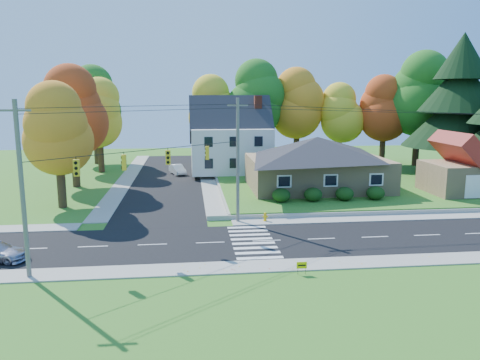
{
  "coord_description": "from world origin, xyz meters",
  "views": [
    {
      "loc": [
        -5.38,
        -31.45,
        10.22
      ],
      "look_at": [
        -1.01,
        8.0,
        2.96
      ],
      "focal_mm": 35.0,
      "sensor_mm": 36.0,
      "label": 1
    }
  ],
  "objects": [
    {
      "name": "road_cross",
      "position": [
        -8.0,
        26.0,
        0.01
      ],
      "size": [
        8.0,
        44.0,
        0.02
      ],
      "primitive_type": "cube",
      "color": "black",
      "rests_on": "ground"
    },
    {
      "name": "tree_lot_3",
      "position": [
        16.0,
        33.0,
        7.65
      ],
      "size": [
        6.16,
        6.16,
        11.47
      ],
      "color": "#3F2A19",
      "rests_on": "lawn"
    },
    {
      "name": "yard_sign",
      "position": [
        0.97,
        -6.43,
        0.54
      ],
      "size": [
        0.6,
        0.05,
        0.75
      ],
      "color": "black",
      "rests_on": "ground"
    },
    {
      "name": "hedge_row",
      "position": [
        7.5,
        9.8,
        1.14
      ],
      "size": [
        10.7,
        1.7,
        1.27
      ],
      "color": "#163A10",
      "rests_on": "lawn"
    },
    {
      "name": "ground",
      "position": [
        0.0,
        0.0,
        0.0
      ],
      "size": [
        120.0,
        120.0,
        0.0
      ],
      "primitive_type": "plane",
      "color": "#3D7923"
    },
    {
      "name": "sidewalk_south",
      "position": [
        0.0,
        -5.0,
        0.04
      ],
      "size": [
        90.0,
        2.0,
        0.08
      ],
      "primitive_type": "cube",
      "color": "#9C9A90",
      "rests_on": "ground"
    },
    {
      "name": "tree_lot_2",
      "position": [
        10.0,
        34.0,
        8.96
      ],
      "size": [
        7.28,
        7.28,
        13.56
      ],
      "color": "#3F2A19",
      "rests_on": "lawn"
    },
    {
      "name": "tree_west_0",
      "position": [
        -17.0,
        12.0,
        7.15
      ],
      "size": [
        6.16,
        6.16,
        11.47
      ],
      "color": "#3F2A19",
      "rests_on": "ground"
    },
    {
      "name": "tree_west_2",
      "position": [
        -17.0,
        32.0,
        7.81
      ],
      "size": [
        6.72,
        6.72,
        12.51
      ],
      "color": "#3F2A19",
      "rests_on": "ground"
    },
    {
      "name": "garage",
      "position": [
        22.0,
        11.99,
        2.84
      ],
      "size": [
        7.3,
        6.3,
        4.6
      ],
      "color": "tan",
      "rests_on": "lawn"
    },
    {
      "name": "tree_lot_1",
      "position": [
        4.0,
        33.0,
        9.61
      ],
      "size": [
        7.84,
        7.84,
        14.6
      ],
      "color": "#3F2A19",
      "rests_on": "lawn"
    },
    {
      "name": "tree_west_1",
      "position": [
        -18.0,
        22.0,
        8.46
      ],
      "size": [
        7.28,
        7.28,
        13.56
      ],
      "color": "#3F2A19",
      "rests_on": "ground"
    },
    {
      "name": "sidewalk_north",
      "position": [
        0.0,
        5.0,
        0.04
      ],
      "size": [
        90.0,
        2.0,
        0.08
      ],
      "primitive_type": "cube",
      "color": "#9C9A90",
      "rests_on": "ground"
    },
    {
      "name": "lawn",
      "position": [
        13.0,
        21.0,
        0.25
      ],
      "size": [
        30.0,
        30.0,
        0.5
      ],
      "primitive_type": "cube",
      "color": "#3D7923",
      "rests_on": "ground"
    },
    {
      "name": "traffic_infrastructure",
      "position": [
        -0.15,
        1.35,
        5.15
      ],
      "size": [
        38.1,
        10.66,
        10.0
      ],
      "color": "#666059",
      "rests_on": "ground"
    },
    {
      "name": "conifer_east_a",
      "position": [
        27.0,
        22.0,
        9.39
      ],
      "size": [
        12.8,
        12.8,
        16.96
      ],
      "color": "#3F2A19",
      "rests_on": "lawn"
    },
    {
      "name": "colonial_house",
      "position": [
        0.04,
        28.0,
        4.58
      ],
      "size": [
        10.4,
        8.4,
        9.6
      ],
      "color": "silver",
      "rests_on": "lawn"
    },
    {
      "name": "ranch_house",
      "position": [
        8.0,
        16.0,
        3.27
      ],
      "size": [
        14.6,
        10.6,
        5.4
      ],
      "color": "tan",
      "rests_on": "lawn"
    },
    {
      "name": "tree_lot_5",
      "position": [
        26.0,
        30.0,
        10.27
      ],
      "size": [
        8.4,
        8.4,
        15.64
      ],
      "color": "#3F2A19",
      "rests_on": "lawn"
    },
    {
      "name": "road_main",
      "position": [
        0.0,
        0.0,
        0.01
      ],
      "size": [
        90.0,
        8.0,
        0.02
      ],
      "primitive_type": "cube",
      "color": "black",
      "rests_on": "ground"
    },
    {
      "name": "white_car",
      "position": [
        -6.86,
        29.02,
        0.65
      ],
      "size": [
        2.41,
        4.05,
        1.26
      ],
      "primitive_type": "imported",
      "rotation": [
        0.0,
        0.0,
        0.3
      ],
      "color": "silver",
      "rests_on": "road_cross"
    },
    {
      "name": "tree_lot_0",
      "position": [
        -2.0,
        34.0,
        8.31
      ],
      "size": [
        6.72,
        6.72,
        12.51
      ],
      "color": "#3F2A19",
      "rests_on": "lawn"
    },
    {
      "name": "fire_hydrant",
      "position": [
        0.73,
        5.03,
        0.38
      ],
      "size": [
        0.44,
        0.35,
        0.78
      ],
      "color": "#D7A70A",
      "rests_on": "ground"
    },
    {
      "name": "tree_lot_4",
      "position": [
        22.0,
        32.0,
        8.31
      ],
      "size": [
        6.72,
        6.72,
        12.51
      ],
      "color": "#3F2A19",
      "rests_on": "lawn"
    },
    {
      "name": "tree_west_3",
      "position": [
        -19.0,
        40.0,
        9.11
      ],
      "size": [
        7.84,
        7.84,
        14.6
      ],
      "color": "#3F2A19",
      "rests_on": "ground"
    }
  ]
}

